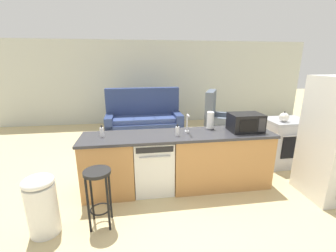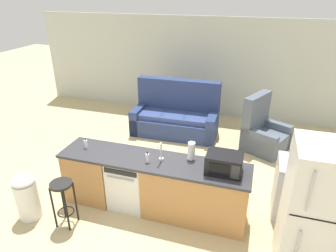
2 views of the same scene
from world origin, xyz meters
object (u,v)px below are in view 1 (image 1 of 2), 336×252
object	(u,v)px
microwave	(246,122)
trash_bin	(42,204)
couch	(144,121)
kettle	(284,117)
bar_stool	(98,186)
armchair	(217,122)
dishwasher	(153,164)
soap_bottle	(177,131)
paper_towel_roll	(210,121)
stove_range	(284,142)
dish_soap_bottle	(102,132)

from	to	relation	value
microwave	trash_bin	distance (m)	3.00
microwave	couch	bearing A→B (deg)	118.03
kettle	bar_stool	size ratio (longest dim) A/B	0.28
couch	armchair	bearing A→B (deg)	-6.21
dishwasher	armchair	bearing A→B (deg)	52.22
bar_stool	couch	size ratio (longest dim) A/B	0.37
soap_bottle	kettle	distance (m)	2.14
kettle	soap_bottle	bearing A→B (deg)	-166.25
kettle	couch	world-z (taller)	couch
microwave	armchair	distance (m)	2.72
kettle	armchair	distance (m)	2.29
dishwasher	paper_towel_roll	world-z (taller)	paper_towel_roll
couch	dishwasher	bearing A→B (deg)	-89.53
microwave	armchair	xyz separation A→B (m)	(0.53, 2.58, -0.69)
trash_bin	armchair	size ratio (longest dim) A/B	0.62
stove_range	paper_towel_roll	bearing A→B (deg)	-167.77
stove_range	couch	size ratio (longest dim) A/B	0.45
dishwasher	microwave	xyz separation A→B (m)	(1.47, -0.00, 0.62)
dishwasher	armchair	xyz separation A→B (m)	(2.00, 2.58, -0.07)
kettle	armchair	size ratio (longest dim) A/B	0.17
bar_stool	armchair	distance (m)	4.28
dishwasher	paper_towel_roll	xyz separation A→B (m)	(0.95, 0.19, 0.62)
dish_soap_bottle	couch	distance (m)	2.92
microwave	dish_soap_bottle	size ratio (longest dim) A/B	2.84
dishwasher	soap_bottle	size ratio (longest dim) A/B	4.77
microwave	couch	distance (m)	3.23
soap_bottle	trash_bin	world-z (taller)	soap_bottle
trash_bin	armchair	bearing A→B (deg)	44.92
dishwasher	soap_bottle	world-z (taller)	soap_bottle
dish_soap_bottle	trash_bin	bearing A→B (deg)	-127.83
dishwasher	couch	xyz separation A→B (m)	(-0.02, 2.80, -0.03)
stove_range	dish_soap_bottle	distance (m)	3.42
paper_towel_roll	bar_stool	world-z (taller)	paper_towel_roll
stove_range	trash_bin	distance (m)	4.17
stove_range	soap_bottle	xyz separation A→B (m)	(-2.24, -0.63, 0.52)
dishwasher	trash_bin	world-z (taller)	dishwasher
dish_soap_bottle	kettle	world-z (taller)	kettle
stove_range	dish_soap_bottle	bearing A→B (deg)	-171.11
bar_stool	trash_bin	size ratio (longest dim) A/B	1.00
paper_towel_roll	couch	size ratio (longest dim) A/B	0.14
paper_towel_roll	soap_bottle	distance (m)	0.66
kettle	couch	size ratio (longest dim) A/B	0.10
paper_towel_roll	soap_bottle	xyz separation A→B (m)	(-0.59, -0.28, -0.07)
microwave	armchair	size ratio (longest dim) A/B	0.42
stove_range	trash_bin	world-z (taller)	stove_range
soap_bottle	kettle	world-z (taller)	kettle
paper_towel_roll	trash_bin	distance (m)	2.59
dishwasher	microwave	bearing A→B (deg)	-0.05
dishwasher	trash_bin	xyz separation A→B (m)	(-1.36, -0.77, -0.04)
couch	kettle	bearing A→B (deg)	-44.01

